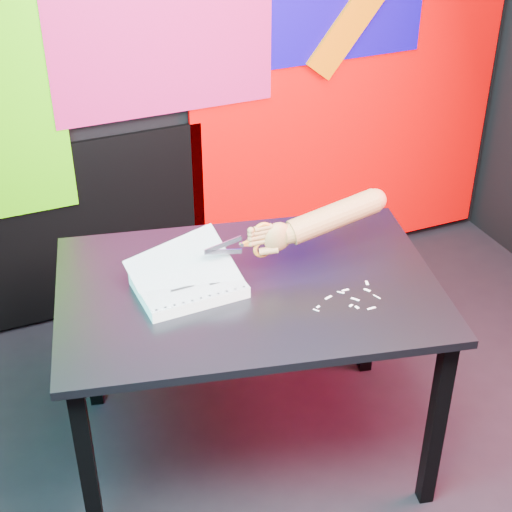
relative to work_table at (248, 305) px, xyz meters
name	(u,v)px	position (x,y,z in m)	size (l,w,h in m)	color
room	(413,150)	(0.32, -0.39, 0.68)	(3.01, 3.01, 2.71)	black
backdrop	(234,100)	(0.38, 1.07, 0.29)	(2.88, 0.05, 2.08)	#F50000
work_table	(248,305)	(0.00, 0.00, 0.00)	(1.41, 1.09, 0.75)	black
printout_stack	(189,285)	(-0.19, 0.05, 0.11)	(0.36, 0.26, 0.18)	white
scissors	(258,241)	(0.05, 0.04, 0.22)	(0.24, 0.02, 0.13)	#B7B8C6
hand_forearm	(324,220)	(0.29, 0.04, 0.25)	(0.49, 0.09, 0.16)	#AD6F43
paper_clippings	(352,297)	(0.28, -0.20, 0.09)	(0.24, 0.15, 0.00)	silver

